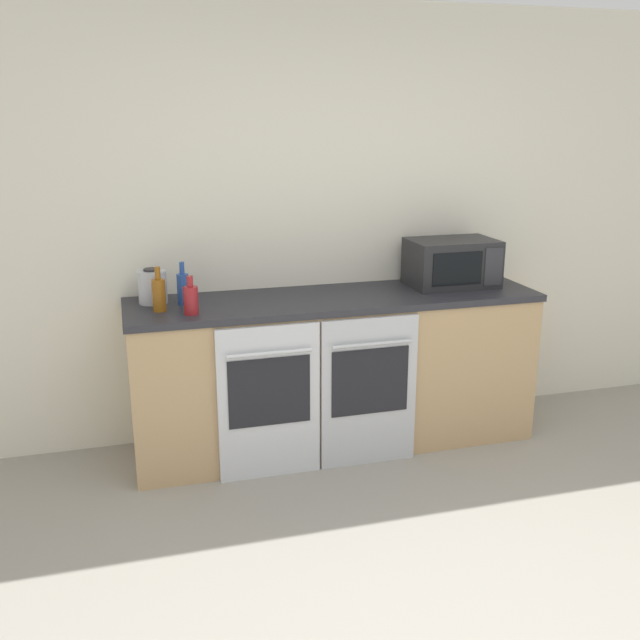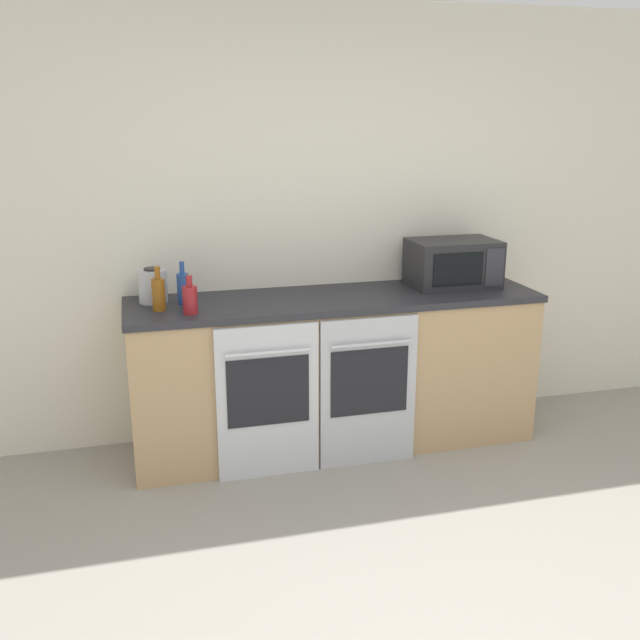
{
  "view_description": "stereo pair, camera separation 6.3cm",
  "coord_description": "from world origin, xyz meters",
  "px_view_note": "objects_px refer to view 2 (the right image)",
  "views": [
    {
      "loc": [
        -1.19,
        -1.98,
        1.95
      ],
      "look_at": [
        -0.09,
        1.9,
        0.79
      ],
      "focal_mm": 40.0,
      "sensor_mm": 36.0,
      "label": 1
    },
    {
      "loc": [
        -1.13,
        -1.99,
        1.95
      ],
      "look_at": [
        -0.09,
        1.9,
        0.79
      ],
      "focal_mm": 40.0,
      "sensor_mm": 36.0,
      "label": 2
    }
  ],
  "objects_px": {
    "oven_right": "(368,391)",
    "bottle_red": "(190,299)",
    "microwave": "(453,263)",
    "kettle": "(153,286)",
    "bottle_blue": "(183,287)",
    "bottle_amber": "(159,293)",
    "oven_left": "(268,401)"
  },
  "relations": [
    {
      "from": "bottle_red",
      "to": "bottle_blue",
      "type": "relative_size",
      "value": 0.86
    },
    {
      "from": "oven_left",
      "to": "bottle_red",
      "type": "xyz_separation_m",
      "value": [
        -0.38,
        0.16,
        0.57
      ]
    },
    {
      "from": "oven_right",
      "to": "kettle",
      "type": "height_order",
      "value": "kettle"
    },
    {
      "from": "oven_right",
      "to": "kettle",
      "type": "bearing_deg",
      "value": 158.35
    },
    {
      "from": "microwave",
      "to": "kettle",
      "type": "bearing_deg",
      "value": 177.98
    },
    {
      "from": "kettle",
      "to": "bottle_red",
      "type": "bearing_deg",
      "value": -58.6
    },
    {
      "from": "oven_right",
      "to": "bottle_amber",
      "type": "bearing_deg",
      "value": 166.71
    },
    {
      "from": "oven_left",
      "to": "oven_right",
      "type": "relative_size",
      "value": 1.0
    },
    {
      "from": "bottle_red",
      "to": "bottle_amber",
      "type": "distance_m",
      "value": 0.19
    },
    {
      "from": "microwave",
      "to": "kettle",
      "type": "height_order",
      "value": "microwave"
    },
    {
      "from": "microwave",
      "to": "bottle_red",
      "type": "bearing_deg",
      "value": -171.83
    },
    {
      "from": "oven_right",
      "to": "kettle",
      "type": "relative_size",
      "value": 4.44
    },
    {
      "from": "microwave",
      "to": "bottle_blue",
      "type": "relative_size",
      "value": 2.18
    },
    {
      "from": "bottle_amber",
      "to": "kettle",
      "type": "xyz_separation_m",
      "value": [
        -0.02,
        0.19,
        -0.0
      ]
    },
    {
      "from": "microwave",
      "to": "bottle_red",
      "type": "xyz_separation_m",
      "value": [
        -1.63,
        -0.23,
        -0.06
      ]
    },
    {
      "from": "microwave",
      "to": "oven_right",
      "type": "bearing_deg",
      "value": -149.8
    },
    {
      "from": "oven_right",
      "to": "microwave",
      "type": "xyz_separation_m",
      "value": [
        0.67,
        0.39,
        0.63
      ]
    },
    {
      "from": "oven_right",
      "to": "kettle",
      "type": "xyz_separation_m",
      "value": [
        -1.14,
        0.45,
        0.58
      ]
    },
    {
      "from": "bottle_amber",
      "to": "microwave",
      "type": "bearing_deg",
      "value": 4.0
    },
    {
      "from": "microwave",
      "to": "bottle_amber",
      "type": "relative_size",
      "value": 2.16
    },
    {
      "from": "oven_right",
      "to": "bottle_blue",
      "type": "xyz_separation_m",
      "value": [
        -0.98,
        0.37,
        0.58
      ]
    },
    {
      "from": "bottle_red",
      "to": "bottle_blue",
      "type": "height_order",
      "value": "bottle_blue"
    },
    {
      "from": "oven_right",
      "to": "bottle_red",
      "type": "xyz_separation_m",
      "value": [
        -0.96,
        0.16,
        0.57
      ]
    },
    {
      "from": "oven_right",
      "to": "bottle_amber",
      "type": "xyz_separation_m",
      "value": [
        -1.12,
        0.26,
        0.58
      ]
    },
    {
      "from": "oven_right",
      "to": "bottle_amber",
      "type": "distance_m",
      "value": 1.29
    },
    {
      "from": "oven_right",
      "to": "microwave",
      "type": "height_order",
      "value": "microwave"
    },
    {
      "from": "oven_left",
      "to": "bottle_amber",
      "type": "bearing_deg",
      "value": 153.9
    },
    {
      "from": "bottle_blue",
      "to": "kettle",
      "type": "distance_m",
      "value": 0.18
    },
    {
      "from": "microwave",
      "to": "bottle_amber",
      "type": "bearing_deg",
      "value": -176.0
    },
    {
      "from": "microwave",
      "to": "kettle",
      "type": "relative_size",
      "value": 2.67
    },
    {
      "from": "oven_right",
      "to": "bottle_red",
      "type": "distance_m",
      "value": 1.12
    },
    {
      "from": "oven_right",
      "to": "oven_left",
      "type": "bearing_deg",
      "value": 180.0
    }
  ]
}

